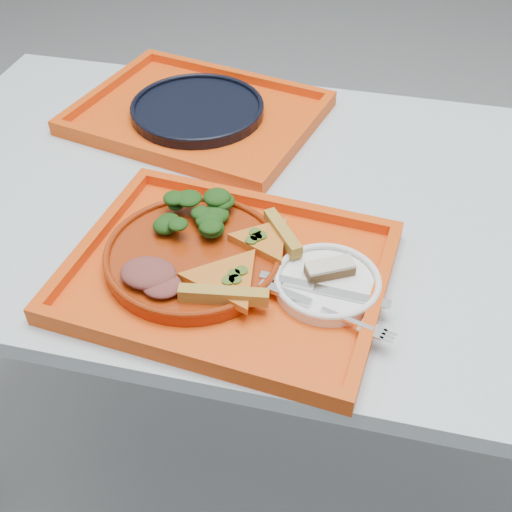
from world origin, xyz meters
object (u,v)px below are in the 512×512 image
object	(u,v)px
dinner_plate	(194,257)
navy_plate	(197,111)
dessert_bar	(330,269)
tray_main	(228,275)
tray_far	(198,117)

from	to	relation	value
dinner_plate	navy_plate	bearing A→B (deg)	106.40
navy_plate	dessert_bar	bearing A→B (deg)	-51.53
tray_main	dinner_plate	size ratio (longest dim) A/B	1.73
tray_far	dinner_plate	distance (m)	0.43
tray_main	dinner_plate	world-z (taller)	dinner_plate
navy_plate	dinner_plate	bearing A→B (deg)	-73.60
tray_far	dessert_bar	distance (m)	0.52
tray_far	dinner_plate	bearing A→B (deg)	-60.89
dinner_plate	dessert_bar	distance (m)	0.20
tray_main	navy_plate	xyz separation A→B (m)	(-0.18, 0.42, 0.01)
tray_far	navy_plate	world-z (taller)	navy_plate
tray_far	dinner_plate	size ratio (longest dim) A/B	1.73
dinner_plate	dessert_bar	size ratio (longest dim) A/B	3.55
tray_main	navy_plate	bearing A→B (deg)	118.47
tray_main	tray_far	size ratio (longest dim) A/B	1.00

